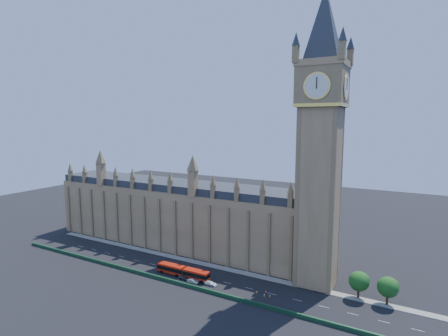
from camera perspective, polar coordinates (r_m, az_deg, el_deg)
The scene contains 15 objects.
ground at distance 128.61m, azimuth -4.41°, elevation -17.07°, with size 400.00×400.00×0.00m, color black.
palace_westminster at distance 154.52m, azimuth -7.82°, elevation -7.41°, with size 120.00×20.00×28.00m.
elizabeth_tower at distance 114.84m, azimuth 15.60°, elevation 7.79°, with size 20.59×20.59×105.00m.
bridge_parapet at distance 121.65m, azimuth -6.85°, elevation -18.29°, with size 160.00×0.60×1.20m, color #1E4C2D.
kerb_north at distance 135.95m, azimuth -2.14°, elevation -15.61°, with size 160.00×3.00×0.16m, color gray.
tree_east_near at distance 118.60m, azimuth 21.28°, elevation -16.79°, with size 6.00×6.00×8.50m.
tree_east_far at distance 118.05m, azimuth 25.31°, elevation -17.12°, with size 6.00×6.00×8.50m.
red_bus at distance 127.35m, azimuth -6.73°, elevation -16.46°, with size 20.29×3.30×3.45m.
car_grey at distance 125.76m, azimuth -6.46°, elevation -17.32°, with size 1.72×4.27×1.45m, color #3D3F45.
car_silver at distance 123.02m, azimuth -5.11°, elevation -17.92°, with size 1.41×4.05×1.33m, color #9FA1A7.
car_white at distance 121.22m, azimuth -2.20°, elevation -18.31°, with size 1.82×4.47×1.30m, color white.
cone_a at distance 117.58m, azimuth 6.86°, elevation -19.41°, with size 0.48×0.48×0.63m.
cone_b at distance 115.02m, azimuth 7.48°, elevation -20.04°, with size 0.54×0.54×0.71m.
cone_c at distance 115.32m, azimuth 6.60°, elevation -19.93°, with size 0.60×0.60×0.80m.
cone_d at distance 116.96m, azimuth 5.38°, elevation -19.50°, with size 0.51×0.51×0.80m.
Camera 1 is at (64.22, -97.80, 53.41)m, focal length 28.00 mm.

